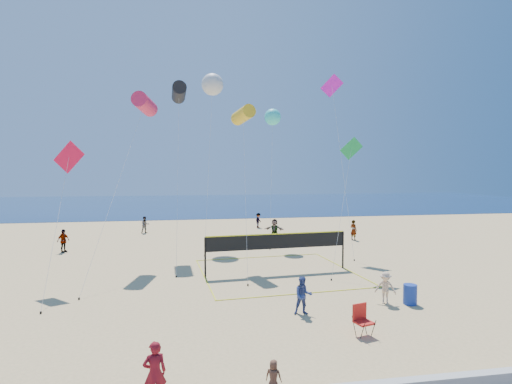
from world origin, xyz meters
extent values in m
plane|color=#D8B179|center=(0.00, 0.00, 0.00)|extent=(120.00, 120.00, 0.00)
cube|color=#10294F|center=(0.00, 62.00, 0.01)|extent=(140.00, 50.00, 0.03)
imported|color=maroon|center=(-3.26, -2.00, 0.82)|extent=(0.68, 0.52, 1.65)
imported|color=brown|center=(-0.39, -3.02, 1.01)|extent=(0.47, 0.40, 0.81)
imported|color=navy|center=(2.30, 3.57, 0.79)|extent=(0.82, 0.66, 1.58)
imported|color=#D5AF8E|center=(6.34, 4.26, 0.72)|extent=(1.07, 0.90, 1.43)
imported|color=gray|center=(-11.43, 18.83, 0.85)|extent=(0.91, 1.05, 1.70)
imported|color=gray|center=(4.93, 21.08, 0.92)|extent=(1.76, 1.29, 1.84)
imported|color=gray|center=(11.72, 20.16, 0.87)|extent=(0.67, 0.75, 1.73)
imported|color=gray|center=(-6.46, 27.15, 0.80)|extent=(0.93, 0.83, 1.60)
imported|color=gray|center=(4.92, 28.93, 0.77)|extent=(1.04, 1.15, 1.54)
cube|color=red|center=(3.83, 1.08, 0.49)|extent=(0.73, 0.69, 0.07)
cube|color=red|center=(3.77, 1.32, 0.82)|extent=(0.60, 0.21, 0.60)
cylinder|color=black|center=(3.66, 0.81, 0.27)|extent=(0.10, 0.30, 0.78)
cylinder|color=black|center=(3.54, 1.23, 0.27)|extent=(0.10, 0.30, 0.78)
cylinder|color=black|center=(4.13, 0.93, 0.27)|extent=(0.10, 0.30, 0.78)
cylinder|color=black|center=(4.01, 1.36, 0.27)|extent=(0.10, 0.30, 0.78)
cylinder|color=navy|center=(7.38, 3.98, 0.44)|extent=(0.61, 0.61, 0.89)
cylinder|color=black|center=(-1.46, 10.11, 1.13)|extent=(0.10, 0.10, 2.25)
cylinder|color=black|center=(6.96, 10.80, 1.13)|extent=(0.10, 0.10, 2.25)
cube|color=black|center=(2.75, 10.46, 1.83)|extent=(8.42, 0.71, 0.84)
cube|color=yellow|center=(2.75, 10.46, 2.28)|extent=(8.42, 0.72, 0.06)
cube|color=yellow|center=(3.10, 6.25, 0.01)|extent=(8.62, 0.76, 0.02)
cube|color=yellow|center=(2.41, 14.67, 0.01)|extent=(8.62, 0.76, 0.02)
cylinder|color=#C9204B|center=(-5.17, 15.59, 10.42)|extent=(1.57, 2.67, 1.37)
cylinder|color=silver|center=(-6.28, 11.36, 5.24)|extent=(2.25, 8.47, 10.38)
cylinder|color=black|center=(-7.40, 7.13, 0.05)|extent=(0.08, 0.08, 0.10)
cylinder|color=black|center=(-2.97, 18.39, 11.81)|extent=(1.17, 2.51, 1.34)
cylinder|color=silver|center=(-3.02, 14.37, 5.93)|extent=(0.11, 8.06, 11.77)
cylinder|color=black|center=(-3.07, 10.34, 0.05)|extent=(0.08, 0.08, 0.10)
cylinder|color=gold|center=(1.26, 14.09, 9.66)|extent=(1.46, 2.33, 1.18)
cylinder|color=silver|center=(0.95, 11.05, 4.85)|extent=(0.62, 6.09, 9.61)
cylinder|color=black|center=(0.65, 8.02, 0.05)|extent=(0.08, 0.08, 0.10)
cube|color=#ED0F3B|center=(-8.69, 10.79, 6.71)|extent=(1.74, 0.50, 1.78)
cylinder|color=silver|center=(-8.59, 8.13, 3.38)|extent=(0.22, 5.33, 6.66)
cylinder|color=black|center=(-8.49, 5.47, 0.05)|extent=(0.08, 0.08, 0.10)
cube|color=green|center=(7.33, 10.57, 7.32)|extent=(1.40, 0.25, 1.39)
cylinder|color=silver|center=(6.30, 9.41, 3.68)|extent=(2.07, 2.34, 7.27)
cylinder|color=black|center=(5.28, 8.25, 0.05)|extent=(0.08, 0.08, 0.10)
cube|color=#F617D8|center=(8.56, 17.29, 12.49)|extent=(1.61, 0.78, 1.75)
cylinder|color=silver|center=(8.52, 14.93, 6.27)|extent=(0.08, 4.73, 12.44)
cylinder|color=black|center=(8.49, 12.57, 0.05)|extent=(0.08, 0.08, 0.10)
sphere|color=silver|center=(-0.26, 21.94, 13.24)|extent=(2.19, 2.19, 1.83)
cylinder|color=silver|center=(-0.76, 18.79, 6.65)|extent=(1.03, 6.31, 13.20)
cylinder|color=black|center=(-1.27, 15.64, 0.05)|extent=(0.08, 0.08, 0.10)
sphere|color=#36D8D1|center=(4.62, 20.50, 10.44)|extent=(1.81, 1.81, 1.36)
cylinder|color=silver|center=(4.16, 18.81, 5.25)|extent=(0.93, 3.38, 10.40)
cylinder|color=black|center=(3.71, 17.13, 0.05)|extent=(0.08, 0.08, 0.10)
camera|label=1|loc=(-2.38, -12.17, 5.95)|focal=28.00mm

